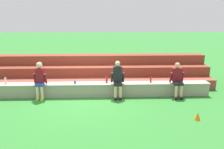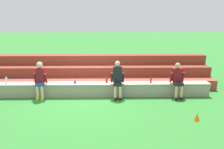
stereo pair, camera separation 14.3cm
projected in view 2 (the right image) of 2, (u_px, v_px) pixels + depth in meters
name	position (u px, v px, depth m)	size (l,w,h in m)	color
ground_plane	(85.00, 97.00, 8.83)	(80.00, 80.00, 0.00)	#2D752D
stone_seating_wall	(86.00, 89.00, 8.97)	(9.87, 0.48, 0.53)	gray
brick_bleachers	(89.00, 73.00, 10.62)	(11.14, 2.01, 1.30)	brown
person_far_left	(40.00, 79.00, 8.59)	(0.49, 0.49, 1.43)	beige
person_left_of_center	(118.00, 79.00, 8.64)	(0.53, 0.54, 1.44)	beige
person_center	(178.00, 79.00, 8.71)	(0.54, 0.60, 1.36)	#DBAD89
water_bottle_near_left	(107.00, 80.00, 8.92)	(0.08, 0.08, 0.25)	red
water_bottle_mid_right	(151.00, 80.00, 8.96)	(0.07, 0.07, 0.25)	red
water_bottle_center_gap	(6.00, 80.00, 8.86)	(0.07, 0.07, 0.27)	silver
plastic_cup_right_end	(75.00, 82.00, 8.85)	(0.08, 0.08, 0.12)	blue
sports_cone	(197.00, 117.00, 6.83)	(0.19, 0.19, 0.24)	orange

